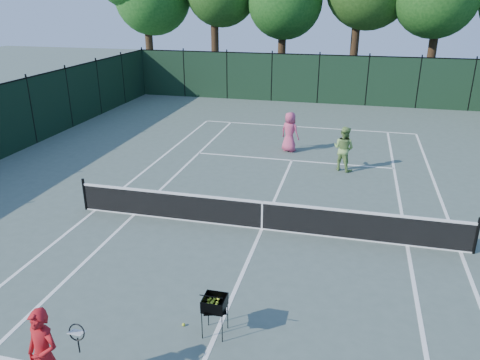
% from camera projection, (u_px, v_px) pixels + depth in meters
% --- Properties ---
extents(ground, '(90.00, 90.00, 0.00)m').
position_uv_depth(ground, '(262.00, 229.00, 13.87)').
color(ground, '#4A5A51').
rests_on(ground, ground).
extents(sideline_doubles_left, '(0.10, 23.77, 0.01)m').
position_uv_depth(sideline_doubles_left, '(95.00, 210.00, 15.09)').
color(sideline_doubles_left, white).
rests_on(sideline_doubles_left, ground).
extents(sideline_doubles_right, '(0.10, 23.77, 0.01)m').
position_uv_depth(sideline_doubles_right, '(460.00, 252.00, 12.64)').
color(sideline_doubles_right, white).
rests_on(sideline_doubles_right, ground).
extents(sideline_singles_left, '(0.10, 23.77, 0.01)m').
position_uv_depth(sideline_singles_left, '(134.00, 215.00, 14.79)').
color(sideline_singles_left, white).
rests_on(sideline_singles_left, ground).
extents(sideline_singles_right, '(0.10, 23.77, 0.01)m').
position_uv_depth(sideline_singles_right, '(407.00, 246.00, 12.95)').
color(sideline_singles_right, white).
rests_on(sideline_singles_right, ground).
extents(baseline_far, '(10.97, 0.10, 0.01)m').
position_uv_depth(baseline_far, '(306.00, 127.00, 24.60)').
color(baseline_far, white).
rests_on(baseline_far, ground).
extents(service_line_far, '(8.23, 0.10, 0.01)m').
position_uv_depth(service_line_far, '(292.00, 160.00, 19.64)').
color(service_line_far, white).
rests_on(service_line_far, ground).
extents(center_service_line, '(0.10, 12.80, 0.01)m').
position_uv_depth(center_service_line, '(262.00, 229.00, 13.87)').
color(center_service_line, white).
rests_on(center_service_line, ground).
extents(tennis_net, '(11.69, 0.09, 1.06)m').
position_uv_depth(tennis_net, '(262.00, 215.00, 13.69)').
color(tennis_net, black).
rests_on(tennis_net, ground).
extents(fence_far, '(24.00, 0.05, 3.00)m').
position_uv_depth(fence_far, '(318.00, 80.00, 29.57)').
color(fence_far, black).
rests_on(fence_far, ground).
extents(coach, '(1.01, 0.57, 1.73)m').
position_uv_depth(coach, '(44.00, 355.00, 7.82)').
color(coach, '#AC1319').
rests_on(coach, ground).
extents(player_pink, '(1.01, 0.87, 1.76)m').
position_uv_depth(player_pink, '(290.00, 132.00, 20.51)').
color(player_pink, '#C6466B').
rests_on(player_pink, ground).
extents(player_green, '(1.07, 0.99, 1.77)m').
position_uv_depth(player_green, '(344.00, 149.00, 18.27)').
color(player_green, '#7BA653').
rests_on(player_green, ground).
extents(ball_hopper, '(0.58, 0.58, 0.88)m').
position_uv_depth(ball_hopper, '(215.00, 303.00, 9.33)').
color(ball_hopper, black).
rests_on(ball_hopper, ground).
extents(loose_ball_midcourt, '(0.07, 0.07, 0.07)m').
position_uv_depth(loose_ball_midcourt, '(183.00, 325.00, 9.80)').
color(loose_ball_midcourt, '#CDDC2D').
rests_on(loose_ball_midcourt, ground).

